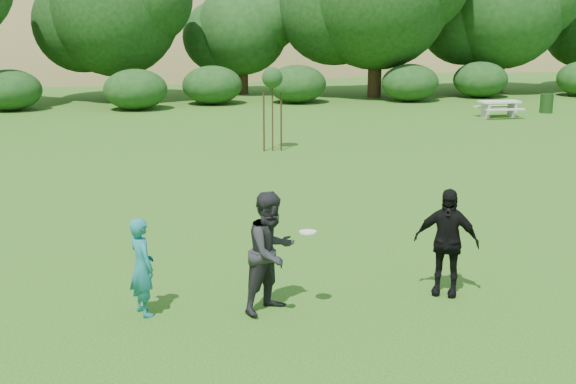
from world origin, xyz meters
name	(u,v)px	position (x,y,z in m)	size (l,w,h in m)	color
ground	(324,299)	(0.00, 0.00, 0.00)	(120.00, 120.00, 0.00)	#19470C
player_teal	(142,267)	(-2.94, -0.03, 0.79)	(0.57, 0.38, 1.58)	#1A7075
player_grey	(271,252)	(-0.93, -0.29, 0.98)	(0.95, 0.74, 1.95)	black
player_black	(446,242)	(2.06, -0.17, 0.92)	(1.07, 0.45, 1.83)	black
trash_can_near	(546,103)	(15.94, 20.10, 0.45)	(0.60, 0.60, 0.90)	#1C3D16
frisbee	(308,232)	(-0.39, -0.48, 1.33)	(0.27, 0.27, 0.04)	white
sapling	(272,80)	(1.52, 13.15, 2.42)	(0.70, 0.70, 2.85)	#382316
picnic_table	(499,106)	(12.96, 19.04, 0.52)	(1.80, 1.48, 0.76)	beige
hillside	(166,166)	(-0.56, 68.45, -11.97)	(150.00, 72.00, 52.00)	olive
tree_row	(252,8)	(3.23, 28.68, 4.87)	(53.92, 10.38, 9.62)	#3A2616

